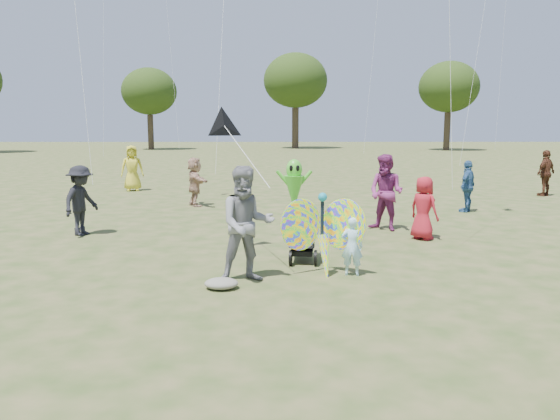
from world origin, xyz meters
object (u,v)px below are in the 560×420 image
object	(u,v)px
adult_man	(247,224)
alien_kite	(294,187)
child_girl	(352,246)
butterfly_kite	(323,235)
crowd_d	(195,182)
crowd_b	(81,201)
jogging_stroller	(302,230)
crowd_g	(132,168)
crowd_c	(468,186)
crowd_a	(424,208)
crowd_h	(546,173)
crowd_e	(386,193)

from	to	relation	value
adult_man	alien_kite	size ratio (longest dim) A/B	1.14
child_girl	butterfly_kite	world-z (taller)	butterfly_kite
crowd_d	alien_kite	world-z (taller)	alien_kite
crowd_b	jogging_stroller	size ratio (longest dim) A/B	1.57
crowd_g	crowd_c	bearing A→B (deg)	-40.46
child_girl	adult_man	world-z (taller)	adult_man
adult_man	crowd_c	distance (m)	9.92
child_girl	crowd_c	world-z (taller)	crowd_c
adult_man	crowd_b	size ratio (longest dim) A/B	1.17
jogging_stroller	adult_man	bearing A→B (deg)	-118.97
crowd_b	crowd_a	bearing A→B (deg)	-74.82
crowd_a	butterfly_kite	world-z (taller)	butterfly_kite
crowd_g	crowd_h	distance (m)	16.20
crowd_b	crowd_d	distance (m)	5.28
crowd_e	alien_kite	world-z (taller)	crowd_e
jogging_stroller	butterfly_kite	xyz separation A→B (m)	(0.32, -1.05, 0.12)
butterfly_kite	crowd_h	bearing A→B (deg)	49.50
crowd_a	crowd_e	size ratio (longest dim) A/B	0.77
crowd_a	jogging_stroller	xyz separation A→B (m)	(-2.94, -2.03, -0.13)
crowd_a	alien_kite	world-z (taller)	alien_kite
crowd_g	crowd_b	bearing A→B (deg)	-97.95
crowd_g	crowd_h	size ratio (longest dim) A/B	1.06
adult_man	alien_kite	world-z (taller)	adult_man
crowd_a	crowd_b	size ratio (longest dim) A/B	0.87
crowd_c	crowd_e	distance (m)	4.31
child_girl	crowd_c	bearing A→B (deg)	-111.31
adult_man	crowd_e	bearing A→B (deg)	41.25
child_girl	crowd_a	xyz separation A→B (m)	(2.11, 3.12, 0.21)
adult_man	jogging_stroller	distance (m)	1.80
crowd_d	butterfly_kite	size ratio (longest dim) A/B	0.93
crowd_d	crowd_c	bearing A→B (deg)	-122.62
crowd_d	alien_kite	bearing A→B (deg)	-156.42
jogging_stroller	butterfly_kite	size ratio (longest dim) A/B	0.63
adult_man	crowd_h	bearing A→B (deg)	33.66
crowd_b	butterfly_kite	xyz separation A→B (m)	(5.58, -3.64, -0.12)
crowd_e	alien_kite	distance (m)	2.66
jogging_stroller	alien_kite	bearing A→B (deg)	96.67
child_girl	crowd_e	world-z (taller)	crowd_e
butterfly_kite	alien_kite	distance (m)	5.58
child_girl	adult_man	xyz separation A→B (m)	(-1.86, -0.34, 0.46)
crowd_e	crowd_h	size ratio (longest dim) A/B	1.11
crowd_b	crowd_c	size ratio (longest dim) A/B	1.07
crowd_b	crowd_e	world-z (taller)	crowd_e
adult_man	jogging_stroller	world-z (taller)	adult_man
crowd_e	alien_kite	xyz separation A→B (m)	(-2.29, 1.36, -0.00)
crowd_e	butterfly_kite	world-z (taller)	crowd_e
crowd_e	crowd_g	xyz separation A→B (m)	(-8.67, 8.58, -0.04)
crowd_e	butterfly_kite	size ratio (longest dim) A/B	1.12
crowd_e	crowd_g	distance (m)	12.20
crowd_c	crowd_g	xyz separation A→B (m)	(-11.80, 5.61, 0.13)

